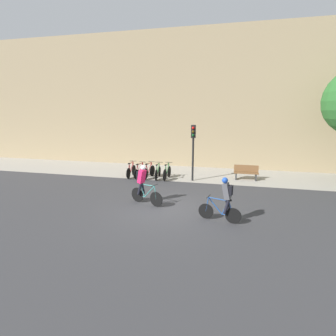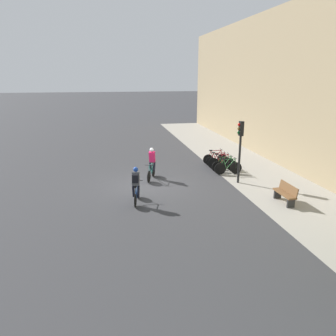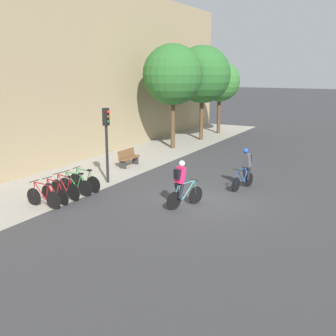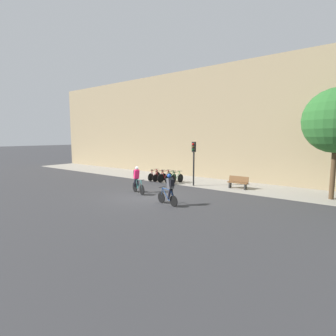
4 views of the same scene
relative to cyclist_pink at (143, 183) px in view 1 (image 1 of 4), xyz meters
name	(u,v)px [view 1 (image 1 of 4)]	position (x,y,z in m)	size (l,w,h in m)	color
ground	(164,209)	(1.07, -0.47, -0.95)	(200.00, 200.00, 0.00)	#333335
kerb_strip	(188,173)	(1.07, 6.28, -0.94)	(44.00, 4.50, 0.01)	gray
building_facade	(195,100)	(1.07, 8.83, 3.97)	(44.00, 0.60, 9.82)	#9E8966
cyclist_pink	(143,183)	(0.00, 0.00, 0.00)	(1.67, 0.73, 1.78)	black
cyclist_grey	(225,198)	(3.63, -1.24, 0.00)	(1.63, 0.58, 1.74)	black
parked_bike_0	(131,171)	(-2.35, 4.52, -0.55)	(0.46, 1.63, 0.97)	black
parked_bike_1	(140,171)	(-1.76, 4.52, -0.57)	(0.46, 1.57, 0.94)	black
parked_bike_2	(149,171)	(-1.17, 4.52, -0.53)	(0.46, 1.66, 0.99)	black
parked_bike_3	(158,172)	(-0.58, 4.52, -0.55)	(0.46, 1.65, 0.97)	black
parked_bike_4	(167,172)	(0.01, 4.52, -0.53)	(0.46, 1.67, 0.99)	black
traffic_light_pole	(193,142)	(1.61, 4.48, 1.38)	(0.26, 0.30, 3.34)	black
bench	(246,172)	(4.76, 5.46, -0.48)	(1.45, 0.44, 0.89)	brown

